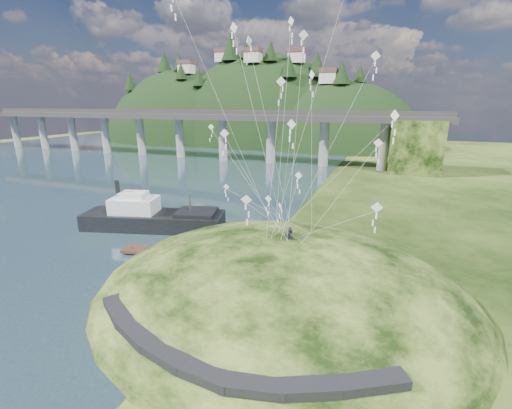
% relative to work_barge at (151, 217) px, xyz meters
% --- Properties ---
extents(ground, '(320.00, 320.00, 0.00)m').
position_rel_work_barge_xyz_m(ground, '(13.96, -11.74, -1.70)').
color(ground, black).
rests_on(ground, ground).
extents(water, '(240.00, 240.00, 0.00)m').
position_rel_work_barge_xyz_m(water, '(-58.04, 18.26, -1.69)').
color(water, '#2C4551').
rests_on(water, ground).
extents(grass_hill, '(36.00, 32.00, 13.00)m').
position_rel_work_barge_xyz_m(grass_hill, '(21.96, -9.74, -3.20)').
color(grass_hill, black).
rests_on(grass_hill, ground).
extents(footpath, '(22.29, 5.84, 0.83)m').
position_rel_work_barge_xyz_m(footpath, '(21.42, -21.49, 0.39)').
color(footpath, black).
rests_on(footpath, ground).
extents(bridge, '(160.00, 11.00, 15.00)m').
position_rel_work_barge_xyz_m(bridge, '(-12.50, 58.32, 8.01)').
color(bridge, '#2D2B2B').
rests_on(bridge, ground).
extents(far_ridge, '(153.00, 70.00, 94.50)m').
position_rel_work_barge_xyz_m(far_ridge, '(-29.62, 110.43, -9.13)').
color(far_ridge, black).
rests_on(far_ridge, ground).
extents(work_barge, '(20.05, 10.29, 6.77)m').
position_rel_work_barge_xyz_m(work_barge, '(0.00, 0.00, 0.00)').
color(work_barge, black).
rests_on(work_barge, ground).
extents(wooden_dock, '(12.67, 4.20, 0.89)m').
position_rel_work_barge_xyz_m(wooden_dock, '(8.22, -6.65, -1.30)').
color(wooden_dock, '#361D16').
rests_on(wooden_dock, ground).
extents(kite_flyers, '(1.13, 1.26, 1.97)m').
position_rel_work_barge_xyz_m(kite_flyers, '(22.33, -8.30, 4.22)').
color(kite_flyers, '#262632').
rests_on(kite_flyers, ground).
extents(kite_swarm, '(19.60, 14.55, 19.60)m').
position_rel_work_barge_xyz_m(kite_swarm, '(21.86, -8.79, 14.28)').
color(kite_swarm, white).
rests_on(kite_swarm, ground).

